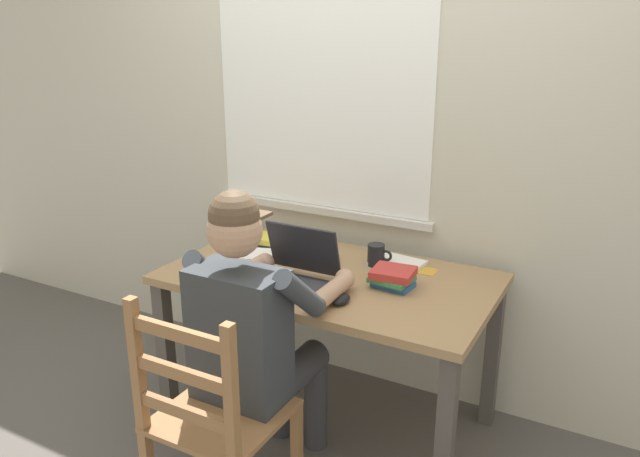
# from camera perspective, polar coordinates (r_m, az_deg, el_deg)

# --- Properties ---
(ground_plane) EXTENTS (8.00, 8.00, 0.00)m
(ground_plane) POSITION_cam_1_polar(r_m,az_deg,el_deg) (3.01, 0.80, -17.32)
(ground_plane) COLOR #56514C
(back_wall) EXTENTS (6.00, 0.08, 2.60)m
(back_wall) POSITION_cam_1_polar(r_m,az_deg,el_deg) (2.91, 5.21, 9.29)
(back_wall) COLOR beige
(back_wall) RESTS_ON ground
(desk) EXTENTS (1.39, 0.79, 0.73)m
(desk) POSITION_cam_1_polar(r_m,az_deg,el_deg) (2.69, 0.86, -6.14)
(desk) COLOR #9E7A51
(desk) RESTS_ON ground
(seated_person) EXTENTS (0.50, 0.60, 1.23)m
(seated_person) POSITION_cam_1_polar(r_m,az_deg,el_deg) (2.34, -5.91, -9.18)
(seated_person) COLOR #33383D
(seated_person) RESTS_ON ground
(wooden_chair) EXTENTS (0.42, 0.42, 0.93)m
(wooden_chair) POSITION_cam_1_polar(r_m,az_deg,el_deg) (2.26, -9.88, -17.02)
(wooden_chair) COLOR olive
(wooden_chair) RESTS_ON ground
(laptop) EXTENTS (0.33, 0.29, 0.23)m
(laptop) POSITION_cam_1_polar(r_m,az_deg,el_deg) (2.55, -2.51, -3.91)
(laptop) COLOR #232328
(laptop) RESTS_ON desk
(computer_mouse) EXTENTS (0.06, 0.10, 0.03)m
(computer_mouse) POSITION_cam_1_polar(r_m,az_deg,el_deg) (2.38, 1.96, -6.53)
(computer_mouse) COLOR black
(computer_mouse) RESTS_ON desk
(coffee_mug_white) EXTENTS (0.12, 0.08, 0.09)m
(coffee_mug_white) POSITION_cam_1_polar(r_m,az_deg,el_deg) (2.79, 0.41, -2.11)
(coffee_mug_white) COLOR white
(coffee_mug_white) RESTS_ON desk
(coffee_mug_dark) EXTENTS (0.11, 0.08, 0.10)m
(coffee_mug_dark) POSITION_cam_1_polar(r_m,az_deg,el_deg) (2.75, 5.24, -2.43)
(coffee_mug_dark) COLOR black
(coffee_mug_dark) RESTS_ON desk
(book_stack_main) EXTENTS (0.18, 0.14, 0.04)m
(book_stack_main) POSITION_cam_1_polar(r_m,az_deg,el_deg) (3.00, -4.47, -1.13)
(book_stack_main) COLOR #2D5B9E
(book_stack_main) RESTS_ON desk
(book_stack_side) EXTENTS (0.18, 0.16, 0.08)m
(book_stack_side) POSITION_cam_1_polar(r_m,az_deg,el_deg) (2.53, 6.72, -4.49)
(book_stack_side) COLOR #2D5B9E
(book_stack_side) RESTS_ON desk
(paper_pile_near_laptop) EXTENTS (0.26, 0.20, 0.01)m
(paper_pile_near_laptop) POSITION_cam_1_polar(r_m,az_deg,el_deg) (2.69, -9.43, -4.05)
(paper_pile_near_laptop) COLOR white
(paper_pile_near_laptop) RESTS_ON desk
(paper_pile_back_corner) EXTENTS (0.24, 0.20, 0.02)m
(paper_pile_back_corner) POSITION_cam_1_polar(r_m,az_deg,el_deg) (2.77, 7.14, -3.19)
(paper_pile_back_corner) COLOR white
(paper_pile_back_corner) RESTS_ON desk
(paper_pile_side) EXTENTS (0.25, 0.21, 0.01)m
(paper_pile_side) POSITION_cam_1_polar(r_m,az_deg,el_deg) (2.87, -5.25, -2.44)
(paper_pile_side) COLOR white
(paper_pile_side) RESTS_ON desk
(landscape_photo_print) EXTENTS (0.13, 0.10, 0.00)m
(landscape_photo_print) POSITION_cam_1_polar(r_m,az_deg,el_deg) (2.73, 9.30, -3.81)
(landscape_photo_print) COLOR gold
(landscape_photo_print) RESTS_ON desk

